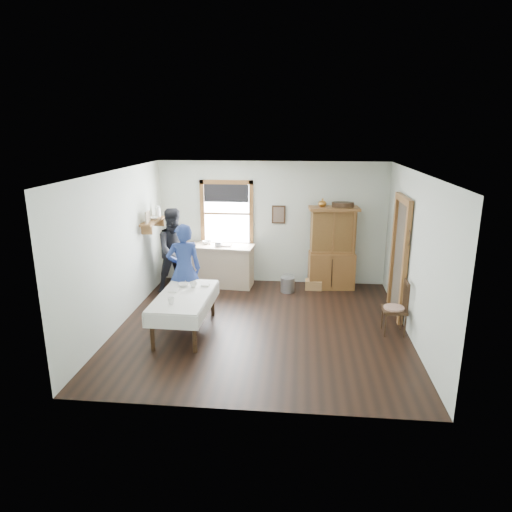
% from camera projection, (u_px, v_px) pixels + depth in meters
% --- Properties ---
extents(room, '(5.01, 5.01, 2.70)m').
position_uv_depth(room, '(262.00, 253.00, 7.69)').
color(room, black).
rests_on(room, ground).
extents(window, '(1.18, 0.07, 1.48)m').
position_uv_depth(window, '(227.00, 210.00, 10.07)').
color(window, white).
rests_on(window, room).
extents(doorway, '(0.09, 1.14, 2.22)m').
position_uv_depth(doorway, '(400.00, 254.00, 8.32)').
color(doorway, '#473F32').
rests_on(doorway, room).
extents(wall_shelf, '(0.24, 1.00, 0.44)m').
position_uv_depth(wall_shelf, '(153.00, 219.00, 9.32)').
color(wall_shelf, brown).
rests_on(wall_shelf, room).
extents(framed_picture, '(0.30, 0.04, 0.40)m').
position_uv_depth(framed_picture, '(279.00, 215.00, 9.98)').
color(framed_picture, '#392613').
rests_on(framed_picture, room).
extents(rug_beater, '(0.01, 0.27, 0.27)m').
position_uv_depth(rug_beater, '(409.00, 230.00, 7.64)').
color(rug_beater, black).
rests_on(rug_beater, room).
extents(work_counter, '(1.64, 0.74, 0.91)m').
position_uv_depth(work_counter, '(217.00, 265.00, 10.05)').
color(work_counter, tan).
rests_on(work_counter, room).
extents(china_hutch, '(1.08, 0.58, 1.78)m').
position_uv_depth(china_hutch, '(332.00, 248.00, 9.77)').
color(china_hutch, brown).
rests_on(china_hutch, room).
extents(dining_table, '(0.92, 1.70, 0.67)m').
position_uv_depth(dining_table, '(185.00, 313.00, 7.76)').
color(dining_table, silver).
rests_on(dining_table, room).
extents(spindle_chair, '(0.45, 0.45, 0.94)m').
position_uv_depth(spindle_chair, '(395.00, 307.00, 7.66)').
color(spindle_chair, '#392613').
rests_on(spindle_chair, room).
extents(pail, '(0.32, 0.32, 0.32)m').
position_uv_depth(pail, '(288.00, 285.00, 9.72)').
color(pail, gray).
rests_on(pail, room).
extents(wicker_basket, '(0.36, 0.25, 0.21)m').
position_uv_depth(wicker_basket, '(313.00, 285.00, 9.88)').
color(wicker_basket, '#B07D4F').
rests_on(wicker_basket, room).
extents(woman_blue, '(0.68, 0.56, 1.60)m').
position_uv_depth(woman_blue, '(184.00, 273.00, 8.41)').
color(woman_blue, navy).
rests_on(woman_blue, room).
extents(figure_dark, '(1.02, 0.96, 1.66)m').
position_uv_depth(figure_dark, '(176.00, 254.00, 9.60)').
color(figure_dark, black).
rests_on(figure_dark, room).
extents(table_cup_a, '(0.14, 0.14, 0.10)m').
position_uv_depth(table_cup_a, '(193.00, 284.00, 8.02)').
color(table_cup_a, white).
rests_on(table_cup_a, dining_table).
extents(table_cup_b, '(0.13, 0.13, 0.10)m').
position_uv_depth(table_cup_b, '(171.00, 301.00, 7.26)').
color(table_cup_b, white).
rests_on(table_cup_b, dining_table).
extents(table_bowl, '(0.26, 0.26, 0.05)m').
position_uv_depth(table_bowl, '(183.00, 285.00, 8.08)').
color(table_bowl, white).
rests_on(table_bowl, dining_table).
extents(counter_book, '(0.18, 0.24, 0.02)m').
position_uv_depth(counter_book, '(222.00, 245.00, 9.92)').
color(counter_book, brown).
rests_on(counter_book, work_counter).
extents(counter_bowl, '(0.26, 0.26, 0.06)m').
position_uv_depth(counter_bowl, '(207.00, 242.00, 10.06)').
color(counter_bowl, white).
rests_on(counter_bowl, work_counter).
extents(shelf_bowl, '(0.22, 0.22, 0.05)m').
position_uv_depth(shelf_bowl, '(153.00, 218.00, 9.33)').
color(shelf_bowl, white).
rests_on(shelf_bowl, wall_shelf).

